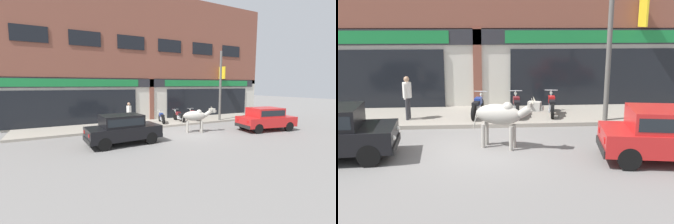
{
  "view_description": "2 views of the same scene",
  "coord_description": "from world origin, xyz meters",
  "views": [
    {
      "loc": [
        -7.04,
        -11.32,
        2.89
      ],
      "look_at": [
        -0.73,
        1.0,
        1.23
      ],
      "focal_mm": 24.0,
      "sensor_mm": 36.0,
      "label": 1
    },
    {
      "loc": [
        -0.02,
        -11.16,
        3.69
      ],
      "look_at": [
        0.88,
        1.0,
        0.86
      ],
      "focal_mm": 42.0,
      "sensor_mm": 36.0,
      "label": 2
    }
  ],
  "objects": [
    {
      "name": "shop_building",
      "position": [
        0.0,
        5.56,
        4.84
      ],
      "size": [
        23.0,
        1.4,
        10.08
      ],
      "color": "brown",
      "rests_on": "ground"
    },
    {
      "name": "motorcycle_2",
      "position": [
        2.83,
        3.49,
        0.53
      ],
      "size": [
        0.56,
        1.81,
        0.88
      ],
      "color": "black",
      "rests_on": "sidewalk"
    },
    {
      "name": "car_0",
      "position": [
        -4.08,
        -0.69,
        0.81
      ],
      "size": [
        3.7,
        1.85,
        1.46
      ],
      "color": "black",
      "rests_on": "ground"
    },
    {
      "name": "pedestrian",
      "position": [
        -2.57,
        3.13,
        1.13
      ],
      "size": [
        0.32,
        0.49,
        1.6
      ],
      "color": "#2D2D33",
      "rests_on": "sidewalk"
    },
    {
      "name": "sidewalk",
      "position": [
        0.0,
        3.75,
        0.07
      ],
      "size": [
        19.0,
        3.1,
        0.14
      ],
      "primitive_type": "cube",
      "color": "gray",
      "rests_on": "ground"
    },
    {
      "name": "cow",
      "position": [
        0.68,
        -0.02,
        1.01
      ],
      "size": [
        2.02,
        1.12,
        1.61
      ],
      "color": "#9E998E",
      "rests_on": "ground"
    },
    {
      "name": "motorcycle_1",
      "position": [
        1.46,
        3.44,
        0.53
      ],
      "size": [
        0.52,
        1.81,
        0.88
      ],
      "color": "black",
      "rests_on": "sidewalk"
    },
    {
      "name": "motorcycle_0",
      "position": [
        -0.02,
        3.42,
        0.53
      ],
      "size": [
        0.66,
        1.79,
        0.88
      ],
      "color": "black",
      "rests_on": "sidewalk"
    },
    {
      "name": "car_1",
      "position": [
        4.98,
        -1.53,
        0.81
      ],
      "size": [
        3.78,
        2.16,
        1.46
      ],
      "color": "black",
      "rests_on": "ground"
    },
    {
      "name": "utility_pole",
      "position": [
        4.63,
        2.5,
        2.82
      ],
      "size": [
        0.18,
        0.18,
        5.35
      ],
      "primitive_type": "cylinder",
      "color": "#595651",
      "rests_on": "sidewalk"
    },
    {
      "name": "ground_plane",
      "position": [
        0.0,
        0.0,
        0.0
      ],
      "size": [
        90.0,
        90.0,
        0.0
      ],
      "primitive_type": "plane",
      "color": "slate"
    }
  ]
}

